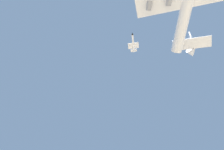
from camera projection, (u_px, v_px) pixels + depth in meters
The scene contains 1 object.
chase_jet_right_wing at pixel (133, 44), 123.14m from camera, with size 14.93×9.44×4.00m.
Camera 1 is at (22.17, 72.52, 4.24)m, focal length 26.36 mm.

